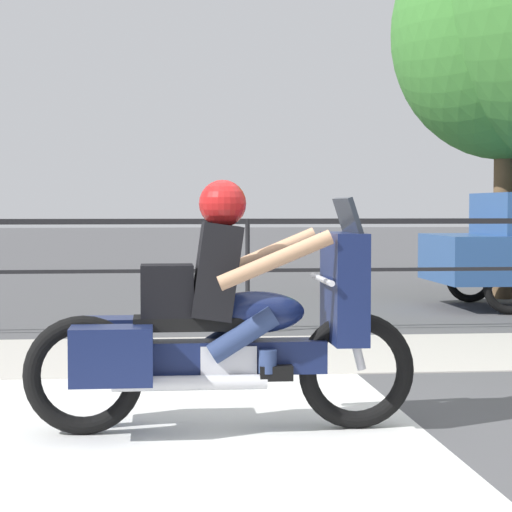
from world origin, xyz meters
TOP-DOWN VIEW (x-y plane):
  - ground_plane at (0.00, 0.00)m, footprint 120.00×120.00m
  - sidewalk_band at (0.00, 3.40)m, footprint 44.00×2.40m
  - crosswalk_band at (-0.89, -0.20)m, footprint 3.08×6.00m
  - fence_railing at (0.00, 4.93)m, footprint 36.00×0.05m
  - motorcycle at (-0.58, 0.22)m, footprint 2.41×0.76m
  - tree_behind_sign at (4.22, 8.69)m, footprint 3.42×3.42m

SIDE VIEW (x-z plane):
  - ground_plane at x=0.00m, z-range 0.00..0.00m
  - crosswalk_band at x=-0.89m, z-range 0.00..0.01m
  - sidewalk_band at x=0.00m, z-range 0.00..0.01m
  - motorcycle at x=-0.58m, z-range -0.10..1.45m
  - fence_railing at x=0.00m, z-range 0.36..1.61m
  - tree_behind_sign at x=4.22m, z-range 1.03..6.87m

